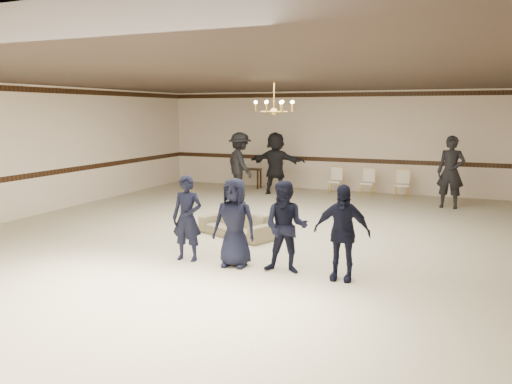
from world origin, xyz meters
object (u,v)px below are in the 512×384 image
at_px(boy_c, 286,227).
at_px(banquet_chair_right, 402,185).
at_px(boy_a, 187,218).
at_px(console_table, 250,178).
at_px(adult_left, 240,164).
at_px(boy_b, 235,223).
at_px(chandelier, 274,96).
at_px(settee, 237,224).
at_px(banquet_chair_left, 336,181).
at_px(adult_mid, 276,163).
at_px(boy_d, 342,232).
at_px(adult_right, 451,172).
at_px(banquet_chair_mid, 368,183).

distance_m(boy_c, banquet_chair_right, 8.04).
height_order(boy_a, console_table, boy_a).
height_order(adult_left, banquet_chair_right, adult_left).
bearing_deg(boy_b, chandelier, 92.21).
bearing_deg(boy_a, settee, 82.37).
bearing_deg(banquet_chair_left, adult_mid, -154.36).
distance_m(banquet_chair_right, console_table, 5.00).
relative_size(boy_b, boy_d, 1.00).
height_order(boy_c, adult_left, adult_left).
bearing_deg(banquet_chair_right, banquet_chair_left, 175.01).
height_order(adult_right, banquet_chair_right, adult_right).
height_order(chandelier, settee, chandelier).
bearing_deg(console_table, settee, -74.35).
height_order(boy_c, console_table, boy_c).
distance_m(chandelier, adult_left, 4.95).
bearing_deg(settee, adult_right, 74.53).
relative_size(boy_a, console_table, 1.88).
relative_size(boy_d, banquet_chair_left, 1.78).
xyz_separation_m(boy_b, banquet_chair_mid, (0.71, 7.99, -0.33)).
distance_m(settee, adult_left, 5.24).
xyz_separation_m(chandelier, boy_c, (1.29, -2.83, -2.13)).
xyz_separation_m(boy_d, banquet_chair_right, (-0.09, 7.99, -0.33)).
bearing_deg(banquet_chair_mid, boy_a, -96.32).
bearing_deg(boy_c, adult_mid, 104.56).
relative_size(boy_c, banquet_chair_right, 1.78).
distance_m(adult_left, adult_right, 6.01).
bearing_deg(boy_d, adult_left, 123.28).
bearing_deg(console_table, boy_c, -68.51).
xyz_separation_m(boy_c, settee, (-1.73, 1.88, -0.49)).
bearing_deg(settee, adult_left, 136.05).
distance_m(chandelier, banquet_chair_mid, 5.82).
relative_size(adult_left, console_table, 2.45).
distance_m(adult_mid, banquet_chair_mid, 2.87).
bearing_deg(chandelier, console_table, 118.40).
xyz_separation_m(chandelier, boy_a, (-0.51, -2.83, -2.13)).
xyz_separation_m(boy_a, adult_right, (3.98, 6.93, 0.22)).
distance_m(boy_a, adult_right, 7.99).
distance_m(boy_d, banquet_chair_right, 8.00).
xyz_separation_m(boy_c, console_table, (-4.19, 8.19, -0.41)).
distance_m(boy_c, adult_mid, 7.89).
relative_size(adult_right, banquet_chair_left, 2.32).
bearing_deg(adult_left, adult_right, -137.04).
relative_size(boy_c, adult_mid, 0.77).
height_order(boy_a, settee, boy_a).
relative_size(boy_c, console_table, 1.88).
distance_m(adult_left, adult_mid, 1.14).
bearing_deg(adult_right, boy_b, -105.76).
bearing_deg(boy_d, adult_right, 77.36).
xyz_separation_m(settee, adult_right, (3.91, 5.05, 0.72)).
bearing_deg(banquet_chair_mid, banquet_chair_left, -174.90).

